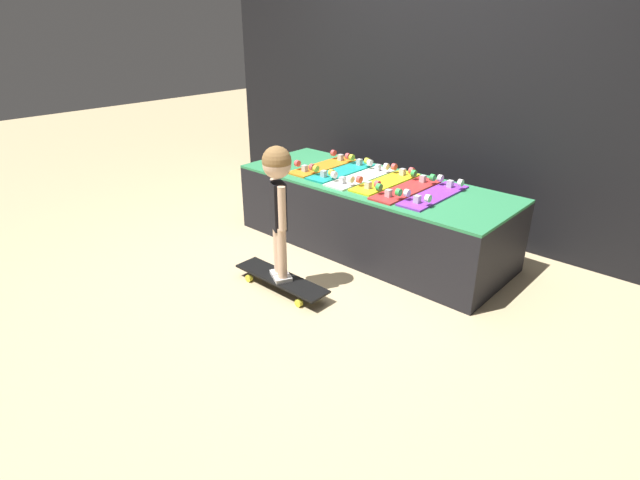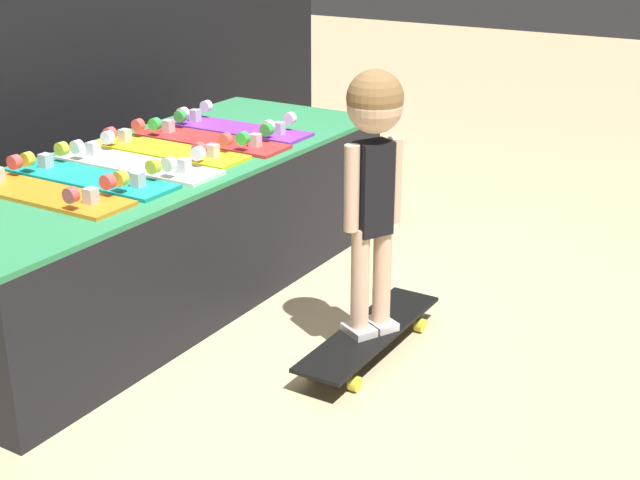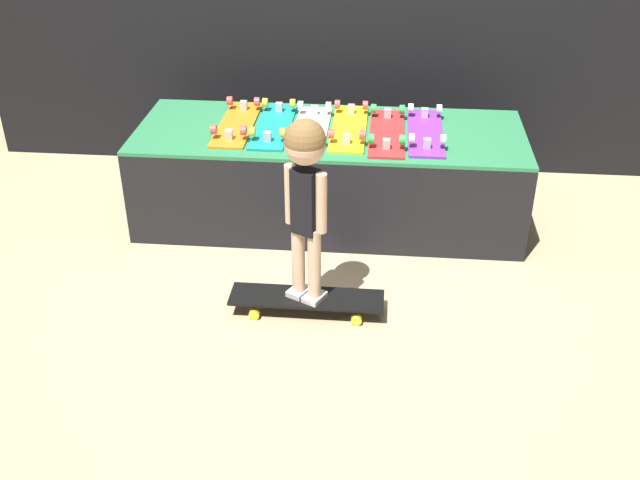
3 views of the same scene
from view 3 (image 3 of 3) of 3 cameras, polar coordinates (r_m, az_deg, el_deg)
The scene contains 10 objects.
ground_plane at distance 4.08m, azimuth 0.13°, elevation -1.59°, with size 16.00×16.00×0.00m, color tan.
display_rack at distance 4.38m, azimuth 0.73°, elevation 4.98°, with size 2.20×0.82×0.56m.
skateboard_orange_on_rack at distance 4.36m, azimuth -6.36°, elevation 8.87°, with size 0.19×0.68×0.09m.
skateboard_teal_on_rack at distance 4.31m, azimuth -3.55°, elevation 8.76°, with size 0.19×0.68×0.09m.
skateboard_white_on_rack at distance 4.26m, azimuth -0.72°, elevation 8.54°, with size 0.19×0.68×0.09m.
skateboard_yellow_on_rack at distance 4.28m, azimuth 2.22°, elevation 8.61°, with size 0.19×0.68×0.09m.
skateboard_red_on_rack at distance 4.23m, azimuth 5.12°, elevation 8.24°, with size 0.19×0.68×0.09m.
skateboard_purple_on_rack at distance 4.26m, azimuth 8.04°, elevation 8.23°, with size 0.19×0.68×0.09m.
skateboard_on_floor at distance 3.65m, azimuth -1.02°, elevation -4.54°, with size 0.75×0.19×0.09m.
child at distance 3.32m, azimuth -1.12°, elevation 4.76°, with size 0.21×0.18×0.91m.
Camera 3 is at (0.31, -3.44, 2.18)m, focal length 42.00 mm.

